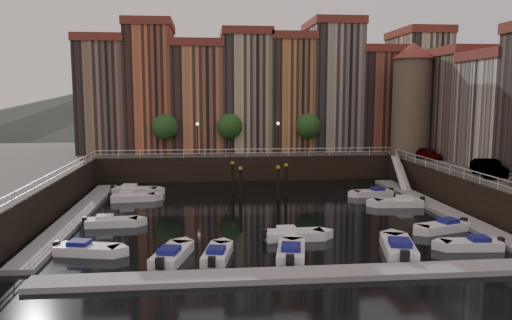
{
  "coord_description": "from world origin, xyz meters",
  "views": [
    {
      "loc": [
        -5.09,
        -44.33,
        10.48
      ],
      "look_at": [
        -0.13,
        4.0,
        4.16
      ],
      "focal_mm": 35.0,
      "sensor_mm": 36.0,
      "label": 1
    }
  ],
  "objects": [
    {
      "name": "boat_near_3",
      "position": [
        7.64,
        -13.35,
        0.41
      ],
      "size": [
        3.0,
        5.39,
        1.21
      ],
      "rotation": [
        0.0,
        0.0,
        1.34
      ],
      "color": "white",
      "rests_on": "ground"
    },
    {
      "name": "street_lamps",
      "position": [
        -1.0,
        17.2,
        5.9
      ],
      "size": [
        10.36,
        0.36,
        4.18
      ],
      "color": "black",
      "rests_on": "quay_far"
    },
    {
      "name": "dock_left",
      "position": [
        -16.2,
        -1.0,
        0.17
      ],
      "size": [
        2.0,
        28.0,
        0.35
      ],
      "primitive_type": "cube",
      "color": "gray",
      "rests_on": "ground"
    },
    {
      "name": "gangway",
      "position": [
        17.1,
        10.0,
        1.92
      ],
      "size": [
        2.78,
        8.32,
        3.73
      ],
      "color": "white",
      "rests_on": "ground"
    },
    {
      "name": "dock_near",
      "position": [
        0.0,
        -17.0,
        0.17
      ],
      "size": [
        30.0,
        2.0,
        0.35
      ],
      "primitive_type": "cube",
      "color": "gray",
      "rests_on": "ground"
    },
    {
      "name": "dock_right",
      "position": [
        16.2,
        -1.0,
        0.17
      ],
      "size": [
        2.0,
        28.0,
        0.35
      ],
      "primitive_type": "cube",
      "color": "gray",
      "rests_on": "ground"
    },
    {
      "name": "boat_near_0",
      "position": [
        -7.32,
        -13.19,
        0.36
      ],
      "size": [
        2.74,
        4.78,
        1.07
      ],
      "rotation": [
        0.0,
        0.0,
        1.32
      ],
      "color": "white",
      "rests_on": "ground"
    },
    {
      "name": "boat_near_1",
      "position": [
        -4.41,
        -13.21,
        0.33
      ],
      "size": [
        2.27,
        4.34,
        0.97
      ],
      "rotation": [
        0.0,
        0.0,
        1.38
      ],
      "color": "white",
      "rests_on": "ground"
    },
    {
      "name": "corner_tower",
      "position": [
        20.0,
        14.5,
        10.19
      ],
      "size": [
        5.2,
        5.2,
        13.8
      ],
      "color": "#6B5B4C",
      "rests_on": "quay_right"
    },
    {
      "name": "far_terrace",
      "position": [
        3.31,
        23.5,
        10.95
      ],
      "size": [
        48.7,
        10.3,
        17.5
      ],
      "color": "#816552",
      "rests_on": "quay_far"
    },
    {
      "name": "boat_left_4",
      "position": [
        -12.72,
        9.08,
        0.38
      ],
      "size": [
        4.98,
        2.3,
        1.12
      ],
      "rotation": [
        0.0,
        0.0,
        -0.12
      ],
      "color": "white",
      "rests_on": "ground"
    },
    {
      "name": "car_b",
      "position": [
        20.69,
        -1.61,
        3.78
      ],
      "size": [
        2.36,
        4.94,
        1.56
      ],
      "primitive_type": "imported",
      "rotation": [
        0.0,
        0.0,
        -0.15
      ],
      "color": "gray",
      "rests_on": "quay_right"
    },
    {
      "name": "boat_left_0",
      "position": [
        -13.04,
        -11.38,
        0.34
      ],
      "size": [
        4.51,
        2.47,
        1.01
      ],
      "rotation": [
        0.0,
        0.0,
        -0.22
      ],
      "color": "white",
      "rests_on": "ground"
    },
    {
      "name": "promenade_trees",
      "position": [
        -1.33,
        18.2,
        6.58
      ],
      "size": [
        21.2,
        3.2,
        5.2
      ],
      "color": "black",
      "rests_on": "quay_far"
    },
    {
      "name": "boat_right_4",
      "position": [
        12.41,
        5.45,
        0.33
      ],
      "size": [
        4.28,
        1.88,
        0.97
      ],
      "rotation": [
        0.0,
        0.0,
        3.23
      ],
      "color": "white",
      "rests_on": "ground"
    },
    {
      "name": "boat_extra_333",
      "position": [
        1.21,
        -9.35,
        0.35
      ],
      "size": [
        4.55,
        1.8,
        1.04
      ],
      "rotation": [
        0.0,
        0.0,
        0.04
      ],
      "color": "white",
      "rests_on": "ground"
    },
    {
      "name": "ground",
      "position": [
        0.0,
        0.0,
        0.0
      ],
      "size": [
        200.0,
        200.0,
        0.0
      ],
      "primitive_type": "plane",
      "color": "black",
      "rests_on": "ground"
    },
    {
      "name": "quay_far",
      "position": [
        0.0,
        26.0,
        1.5
      ],
      "size": [
        80.0,
        20.0,
        3.0
      ],
      "primitive_type": "cube",
      "color": "black",
      "rests_on": "ground"
    },
    {
      "name": "railings",
      "position": [
        0.0,
        4.88,
        3.79
      ],
      "size": [
        36.08,
        34.04,
        0.52
      ],
      "color": "white",
      "rests_on": "ground"
    },
    {
      "name": "mooring_pilings",
      "position": [
        0.38,
        5.68,
        1.65
      ],
      "size": [
        5.78,
        4.39,
        3.78
      ],
      "color": "black",
      "rests_on": "ground"
    },
    {
      "name": "boat_right_0",
      "position": [
        13.06,
        -12.91,
        0.33
      ],
      "size": [
        4.28,
        1.85,
        0.97
      ],
      "rotation": [
        0.0,
        0.0,
        3.06
      ],
      "color": "white",
      "rests_on": "ground"
    },
    {
      "name": "car_a",
      "position": [
        20.73,
        11.02,
        3.65
      ],
      "size": [
        2.18,
        4.04,
        1.3
      ],
      "primitive_type": "imported",
      "rotation": [
        0.0,
        0.0,
        0.18
      ],
      "color": "gray",
      "rests_on": "quay_right"
    },
    {
      "name": "boat_right_1",
      "position": [
        13.25,
        -8.34,
        0.34
      ],
      "size": [
        4.56,
        2.82,
        1.02
      ],
      "rotation": [
        0.0,
        0.0,
        3.45
      ],
      "color": "white",
      "rests_on": "ground"
    },
    {
      "name": "boat_near_2",
      "position": [
        0.39,
        -13.37,
        0.37
      ],
      "size": [
        2.62,
        4.91,
        1.1
      ],
      "rotation": [
        0.0,
        0.0,
        1.37
      ],
      "color": "white",
      "rests_on": "ground"
    },
    {
      "name": "boat_left_3",
      "position": [
        -12.45,
        5.59,
        0.35
      ],
      "size": [
        4.61,
        2.06,
        1.04
      ],
      "rotation": [
        0.0,
        0.0,
        0.1
      ],
      "color": "white",
      "rests_on": "ground"
    },
    {
      "name": "boat_left_1",
      "position": [
        -12.77,
        -4.13,
        0.33
      ],
      "size": [
        4.33,
        1.73,
        0.99
      ],
      "rotation": [
        0.0,
        0.0,
        0.04
      ],
      "color": "white",
      "rests_on": "ground"
    },
    {
      "name": "mountains",
      "position": [
        1.72,
        110.0,
        7.92
      ],
      "size": [
        145.0,
        100.0,
        18.0
      ],
      "color": "#2D382D",
      "rests_on": "ground"
    },
    {
      "name": "boat_right_2",
      "position": [
        13.24,
        0.48,
        0.36
      ],
      "size": [
        4.77,
        2.11,
        1.08
      ],
      "rotation": [
        0.0,
        0.0,
        3.05
      ],
      "color": "white",
      "rests_on": "ground"
    }
  ]
}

